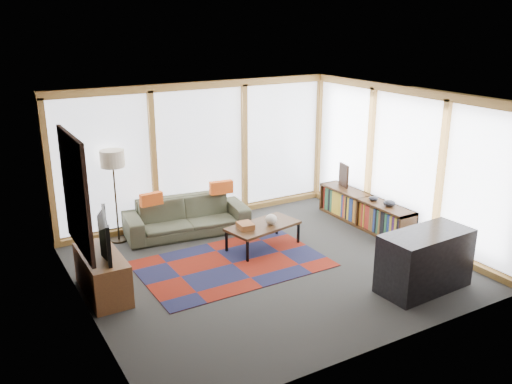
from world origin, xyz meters
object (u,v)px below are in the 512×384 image
bookshelf (364,211)px  bar_counter (425,261)px  floor_lamp (115,197)px  sofa (187,217)px  coffee_table (263,236)px  tv_console (102,274)px  television (99,235)px

bookshelf → bar_counter: size_ratio=1.65×
floor_lamp → bar_counter: (3.24, -3.87, -0.38)m
sofa → coffee_table: sofa is taller
tv_console → bar_counter: (3.97, -2.11, 0.13)m
sofa → coffee_table: size_ratio=1.77×
tv_console → television: bearing=-12.3°
floor_lamp → bar_counter: floor_lamp is taller
bookshelf → bar_counter: bearing=-111.5°
sofa → floor_lamp: bearing=174.3°
floor_lamp → bookshelf: (4.15, -1.56, -0.53)m
bar_counter → sofa: bearing=117.3°
coffee_table → tv_console: size_ratio=1.02×
floor_lamp → tv_console: floor_lamp is taller
coffee_table → tv_console: bearing=-174.5°
television → bar_counter: 4.52m
bookshelf → tv_console: (-4.88, -0.20, 0.02)m
bookshelf → television: (-4.88, -0.20, 0.60)m
sofa → bookshelf: bearing=-16.3°
sofa → bookshelf: (2.99, -1.29, -0.04)m
floor_lamp → television: floor_lamp is taller
television → bar_counter: bearing=-106.2°
sofa → bar_counter: bar_counter is taller
floor_lamp → sofa: bearing=-12.9°
coffee_table → bookshelf: size_ratio=0.55×
sofa → tv_console: (-1.89, -1.49, -0.01)m
sofa → bar_counter: size_ratio=1.60×
television → tv_console: bearing=89.5°
sofa → floor_lamp: 1.29m
floor_lamp → tv_console: size_ratio=1.34×
coffee_table → television: size_ratio=1.25×
sofa → floor_lamp: floor_lamp is taller
coffee_table → television: bearing=-174.5°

